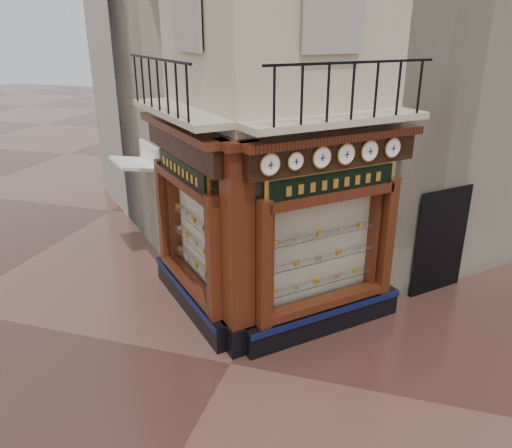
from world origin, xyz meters
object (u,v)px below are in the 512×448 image
at_px(clock_f, 392,148).
at_px(signboard_left, 182,170).
at_px(clock_d, 346,154).
at_px(awning, 141,256).
at_px(clock_a, 270,165).
at_px(clock_b, 295,161).
at_px(signboard_right, 333,183).
at_px(corner_pilaster, 238,255).
at_px(clock_e, 369,151).
at_px(clock_c, 322,157).

height_order(clock_f, signboard_left, clock_f).
xyz_separation_m(clock_d, awning, (-5.46, 2.07, -3.62)).
bearing_deg(clock_d, clock_a, -180.00).
bearing_deg(clock_b, signboard_right, 7.10).
distance_m(clock_a, clock_b, 0.48).
distance_m(corner_pilaster, clock_b, 1.93).
bearing_deg(signboard_right, awning, 113.34).
bearing_deg(clock_a, signboard_right, 4.62).
bearing_deg(signboard_right, clock_e, -9.45).
bearing_deg(corner_pilaster, clock_e, -10.03).
height_order(clock_d, clock_e, clock_e).
xyz_separation_m(clock_a, clock_b, (0.34, 0.34, -0.00)).
relative_size(clock_b, clock_e, 0.80).
bearing_deg(signboard_right, corner_pilaster, 169.75).
bearing_deg(clock_c, clock_e, -0.00).
bearing_deg(clock_b, awning, 104.35).
relative_size(corner_pilaster, clock_b, 12.74).
bearing_deg(corner_pilaster, clock_a, -48.17).
height_order(clock_f, awning, clock_f).
height_order(clock_e, awning, clock_e).
bearing_deg(corner_pilaster, clock_c, -17.13).
xyz_separation_m(clock_b, clock_c, (0.37, 0.37, 0.00)).
distance_m(clock_d, awning, 6.87).
bearing_deg(clock_b, clock_c, 0.00).
bearing_deg(corner_pilaster, clock_b, -26.33).
height_order(clock_c, clock_f, clock_c).
distance_m(clock_a, clock_d, 1.51).
relative_size(clock_a, clock_b, 1.21).
relative_size(awning, signboard_right, 0.67).
relative_size(clock_a, signboard_right, 0.19).
distance_m(clock_c, clock_d, 0.51).
xyz_separation_m(corner_pilaster, clock_b, (0.91, 0.31, 1.67)).
relative_size(clock_a, clock_d, 0.99).
bearing_deg(clock_c, clock_f, 0.00).
bearing_deg(signboard_left, clock_a, -162.21).
bearing_deg(clock_a, clock_c, 0.00).
bearing_deg(awning, clock_c, -160.50).
relative_size(clock_a, clock_e, 0.96).
height_order(clock_b, signboard_right, clock_b).
height_order(corner_pilaster, signboard_left, corner_pilaster).
bearing_deg(clock_c, signboard_right, 16.87).
relative_size(clock_e, signboard_right, 0.19).
bearing_deg(clock_b, clock_f, 0.00).
height_order(clock_c, clock_d, clock_c).
bearing_deg(clock_a, clock_d, 0.00).
bearing_deg(signboard_right, clock_b, -172.90).
bearing_deg(clock_f, signboard_right, 174.75).
bearing_deg(clock_a, awning, 99.41).
xyz_separation_m(signboard_left, signboard_right, (2.92, 0.00, 0.00)).
relative_size(clock_f, signboard_left, 0.20).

